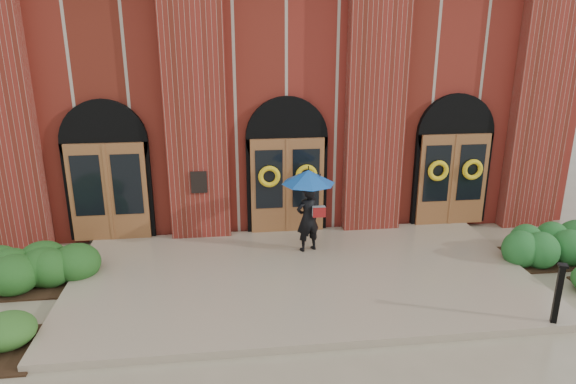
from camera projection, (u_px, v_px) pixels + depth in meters
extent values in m
plane|color=gray|center=(303.00, 283.00, 11.19)|extent=(90.00, 90.00, 0.00)
cube|color=gray|center=(302.00, 277.00, 11.31)|extent=(10.00, 5.30, 0.15)
cube|color=maroon|center=(266.00, 81.00, 18.54)|extent=(16.00, 12.00, 7.00)
cube|color=black|center=(199.00, 182.00, 12.75)|extent=(0.40, 0.05, 0.55)
cube|color=maroon|center=(195.00, 106.00, 12.43)|extent=(1.50, 0.45, 7.00)
cube|color=maroon|center=(375.00, 103.00, 12.96)|extent=(1.50, 0.45, 7.00)
cube|color=maroon|center=(541.00, 100.00, 13.49)|extent=(1.50, 0.45, 7.00)
cube|color=brown|center=(109.00, 192.00, 12.79)|extent=(1.90, 0.10, 2.50)
cylinder|color=black|center=(104.00, 142.00, 12.54)|extent=(2.10, 0.22, 2.10)
cube|color=brown|center=(287.00, 186.00, 13.32)|extent=(1.90, 0.10, 2.50)
cylinder|color=black|center=(287.00, 137.00, 13.08)|extent=(2.10, 0.22, 2.10)
cube|color=brown|center=(452.00, 180.00, 13.85)|extent=(1.90, 0.10, 2.50)
cylinder|color=black|center=(455.00, 133.00, 13.61)|extent=(2.10, 0.22, 2.10)
torus|color=yellow|center=(269.00, 177.00, 13.06)|extent=(0.57, 0.13, 0.57)
torus|color=yellow|center=(306.00, 175.00, 13.18)|extent=(0.57, 0.13, 0.57)
torus|color=yellow|center=(438.00, 171.00, 13.59)|extent=(0.57, 0.13, 0.57)
torus|color=yellow|center=(473.00, 170.00, 13.71)|extent=(0.57, 0.13, 0.57)
imported|color=black|center=(308.00, 218.00, 12.26)|extent=(0.69, 0.56, 1.63)
cone|color=#1653AC|center=(308.00, 177.00, 11.94)|extent=(1.61, 1.61, 0.33)
cylinder|color=black|center=(311.00, 195.00, 12.03)|extent=(0.02, 0.02, 0.55)
cube|color=#A5A7AA|center=(319.00, 211.00, 12.10)|extent=(0.34, 0.24, 0.24)
cube|color=maroon|center=(319.00, 213.00, 12.01)|extent=(0.29, 0.12, 0.24)
cube|color=black|center=(558.00, 295.00, 9.26)|extent=(0.13, 0.13, 1.12)
cube|color=black|center=(563.00, 266.00, 9.08)|extent=(0.20, 0.20, 0.04)
ellipsoid|color=#1D4717|center=(60.00, 268.00, 11.04)|extent=(2.98, 1.19, 0.76)
ellipsoid|color=#1E5521|center=(568.00, 242.00, 12.31)|extent=(3.14, 1.26, 0.81)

